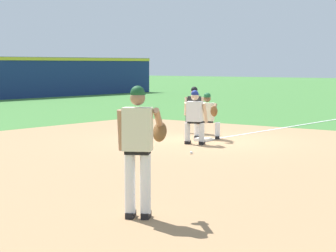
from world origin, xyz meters
TOP-DOWN VIEW (x-y plane):
  - ground_plane at (0.00, 0.00)m, footprint 160.00×160.00m
  - infield_dirt_patch at (-4.08, -2.29)m, footprint 18.00×18.00m
  - foul_line_stripe at (8.74, 0.00)m, footprint 17.48×0.10m
  - first_base_bag at (0.00, 0.00)m, footprint 0.38×0.38m
  - baseball at (-2.38, -1.32)m, footprint 0.07×0.07m
  - pitcher at (-8.13, -4.57)m, footprint 0.84×0.58m
  - first_baseman at (0.47, 0.17)m, footprint 0.82×1.02m
  - baserunner at (-0.78, -0.26)m, footprint 0.57×0.66m
  - umpire at (1.49, 1.37)m, footprint 0.63×0.68m

SIDE VIEW (x-z plane):
  - ground_plane at x=0.00m, z-range 0.00..0.00m
  - infield_dirt_patch at x=-4.08m, z-range 0.00..0.01m
  - foul_line_stripe at x=8.74m, z-range 0.01..0.01m
  - baseball at x=-2.38m, z-range 0.00..0.07m
  - first_base_bag at x=0.00m, z-range 0.00..0.09m
  - first_baseman at x=0.47m, z-range 0.06..1.40m
  - baserunner at x=-0.78m, z-range 0.06..1.52m
  - umpire at x=1.49m, z-range 0.06..1.52m
  - pitcher at x=-8.13m, z-range 0.13..1.99m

